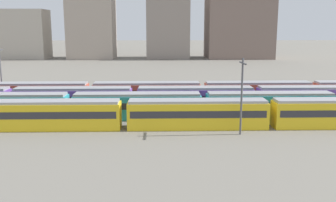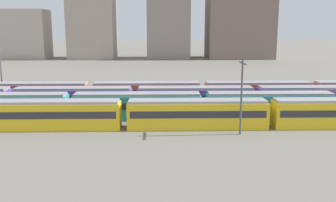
{
  "view_description": "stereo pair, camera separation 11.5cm",
  "coord_description": "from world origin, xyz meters",
  "views": [
    {
      "loc": [
        31.97,
        -47.69,
        13.02
      ],
      "look_at": [
        33.47,
        7.8,
        2.04
      ],
      "focal_mm": 40.63,
      "sensor_mm": 36.0,
      "label": 1
    },
    {
      "loc": [
        32.08,
        -47.69,
        13.02
      ],
      "look_at": [
        33.47,
        7.8,
        2.04
      ],
      "focal_mm": 40.63,
      "sensor_mm": 36.0,
      "label": 2
    }
  ],
  "objects": [
    {
      "name": "distant_building_4",
      "position": [
        65.14,
        109.63,
        16.01
      ],
      "size": [
        26.15,
        18.52,
        32.02
      ],
      "primitive_type": "cube",
      "color": "#7A665B",
      "rests_on": "ground_plane"
    },
    {
      "name": "distant_building_3",
      "position": [
        36.12,
        109.63,
        19.61
      ],
      "size": [
        17.13,
        14.59,
        39.22
      ],
      "primitive_type": "cube",
      "color": "gray",
      "rests_on": "ground_plane"
    },
    {
      "name": "distant_building_2",
      "position": [
        5.37,
        109.63,
        13.89
      ],
      "size": [
        18.14,
        16.53,
        27.79
      ],
      "primitive_type": "cube",
      "color": "#A89989",
      "rests_on": "ground_plane"
    },
    {
      "name": "train_track_0",
      "position": [
        27.61,
        0.0,
        1.9
      ],
      "size": [
        74.7,
        3.06,
        3.75
      ],
      "color": "yellow",
      "rests_on": "ground_plane"
    },
    {
      "name": "catenary_pole_1",
      "position": [
        4.68,
        18.75,
        5.32
      ],
      "size": [
        0.24,
        3.2,
        9.55
      ],
      "color": "#4C4C51",
      "rests_on": "ground_plane"
    },
    {
      "name": "train_track_1",
      "position": [
        19.6,
        5.2,
        1.9
      ],
      "size": [
        74.7,
        3.06,
        3.75
      ],
      "color": "teal",
      "rests_on": "ground_plane"
    },
    {
      "name": "catenary_pole_0",
      "position": [
        42.02,
        -3.14,
        5.2
      ],
      "size": [
        0.24,
        3.2,
        9.32
      ],
      "color": "#4C4C51",
      "rests_on": "ground_plane"
    },
    {
      "name": "distant_building_1",
      "position": [
        -25.8,
        109.63,
        9.77
      ],
      "size": [
        26.17,
        13.11,
        19.54
      ],
      "primitive_type": "cube",
      "color": "#B2A899",
      "rests_on": "ground_plane"
    },
    {
      "name": "train_track_2",
      "position": [
        28.34,
        10.4,
        1.9
      ],
      "size": [
        74.7,
        3.06,
        3.75
      ],
      "color": "#6B429E",
      "rests_on": "ground_plane"
    },
    {
      "name": "train_track_3",
      "position": [
        39.54,
        15.6,
        1.9
      ],
      "size": [
        112.5,
        3.06,
        3.75
      ],
      "color": "#BC4C38",
      "rests_on": "ground_plane"
    }
  ]
}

